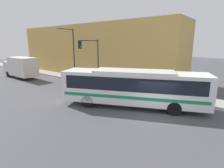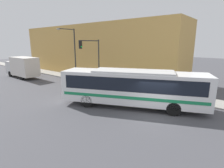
{
  "view_description": "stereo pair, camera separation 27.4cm",
  "coord_description": "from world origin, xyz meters",
  "px_view_note": "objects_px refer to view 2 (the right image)",
  "views": [
    {
      "loc": [
        -11.44,
        -4.84,
        5.25
      ],
      "look_at": [
        1.69,
        5.39,
        1.33
      ],
      "focal_mm": 28.0,
      "sensor_mm": 36.0,
      "label": 1
    },
    {
      "loc": [
        -11.27,
        -5.06,
        5.25
      ],
      "look_at": [
        1.69,
        5.39,
        1.33
      ],
      "focal_mm": 28.0,
      "sensor_mm": 36.0,
      "label": 2
    }
  ],
  "objects_px": {
    "parking_meter": "(101,77)",
    "street_lamp": "(73,49)",
    "delivery_truck": "(22,67)",
    "fire_hydrant": "(148,89)",
    "traffic_light_pole": "(93,54)",
    "pedestrian_near_corner": "(106,76)",
    "city_bus": "(133,86)"
  },
  "relations": [
    {
      "from": "parking_meter",
      "to": "street_lamp",
      "type": "bearing_deg",
      "value": 91.75
    },
    {
      "from": "delivery_truck",
      "to": "street_lamp",
      "type": "height_order",
      "value": "street_lamp"
    },
    {
      "from": "fire_hydrant",
      "to": "traffic_light_pole",
      "type": "bearing_deg",
      "value": 97.48
    },
    {
      "from": "street_lamp",
      "to": "pedestrian_near_corner",
      "type": "bearing_deg",
      "value": -80.29
    },
    {
      "from": "fire_hydrant",
      "to": "street_lamp",
      "type": "xyz_separation_m",
      "value": [
        -0.16,
        11.99,
        3.89
      ]
    },
    {
      "from": "fire_hydrant",
      "to": "parking_meter",
      "type": "bearing_deg",
      "value": 90.0
    },
    {
      "from": "city_bus",
      "to": "traffic_light_pole",
      "type": "height_order",
      "value": "traffic_light_pole"
    },
    {
      "from": "pedestrian_near_corner",
      "to": "street_lamp",
      "type": "bearing_deg",
      "value": 99.71
    },
    {
      "from": "street_lamp",
      "to": "delivery_truck",
      "type": "bearing_deg",
      "value": 119.99
    },
    {
      "from": "delivery_truck",
      "to": "street_lamp",
      "type": "xyz_separation_m",
      "value": [
        4.11,
        -7.12,
        2.66
      ]
    },
    {
      "from": "fire_hydrant",
      "to": "parking_meter",
      "type": "relative_size",
      "value": 0.55
    },
    {
      "from": "city_bus",
      "to": "traffic_light_pole",
      "type": "xyz_separation_m",
      "value": [
        3.47,
        8.04,
        2.12
      ]
    },
    {
      "from": "delivery_truck",
      "to": "fire_hydrant",
      "type": "distance_m",
      "value": 19.62
    },
    {
      "from": "delivery_truck",
      "to": "traffic_light_pole",
      "type": "bearing_deg",
      "value": -74.42
    },
    {
      "from": "fire_hydrant",
      "to": "delivery_truck",
      "type": "bearing_deg",
      "value": 102.59
    },
    {
      "from": "delivery_truck",
      "to": "parking_meter",
      "type": "xyz_separation_m",
      "value": [
        4.27,
        -12.33,
        -0.71
      ]
    },
    {
      "from": "fire_hydrant",
      "to": "parking_meter",
      "type": "xyz_separation_m",
      "value": [
        0.0,
        6.77,
        0.52
      ]
    },
    {
      "from": "delivery_truck",
      "to": "city_bus",
      "type": "bearing_deg",
      "value": -90.41
    },
    {
      "from": "street_lamp",
      "to": "fire_hydrant",
      "type": "bearing_deg",
      "value": -89.24
    },
    {
      "from": "fire_hydrant",
      "to": "pedestrian_near_corner",
      "type": "bearing_deg",
      "value": 83.26
    },
    {
      "from": "delivery_truck",
      "to": "fire_hydrant",
      "type": "bearing_deg",
      "value": -77.41
    },
    {
      "from": "city_bus",
      "to": "delivery_truck",
      "type": "height_order",
      "value": "delivery_truck"
    },
    {
      "from": "parking_meter",
      "to": "street_lamp",
      "type": "relative_size",
      "value": 0.18
    },
    {
      "from": "city_bus",
      "to": "street_lamp",
      "type": "distance_m",
      "value": 13.77
    },
    {
      "from": "traffic_light_pole",
      "to": "street_lamp",
      "type": "bearing_deg",
      "value": 80.71
    },
    {
      "from": "delivery_truck",
      "to": "street_lamp",
      "type": "bearing_deg",
      "value": -60.01
    },
    {
      "from": "street_lamp",
      "to": "city_bus",
      "type": "bearing_deg",
      "value": -108.32
    },
    {
      "from": "delivery_truck",
      "to": "street_lamp",
      "type": "relative_size",
      "value": 0.97
    },
    {
      "from": "city_bus",
      "to": "pedestrian_near_corner",
      "type": "distance_m",
      "value": 9.07
    },
    {
      "from": "city_bus",
      "to": "delivery_truck",
      "type": "bearing_deg",
      "value": 65.68
    },
    {
      "from": "delivery_truck",
      "to": "fire_hydrant",
      "type": "relative_size",
      "value": 9.61
    },
    {
      "from": "delivery_truck",
      "to": "pedestrian_near_corner",
      "type": "height_order",
      "value": "delivery_truck"
    }
  ]
}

